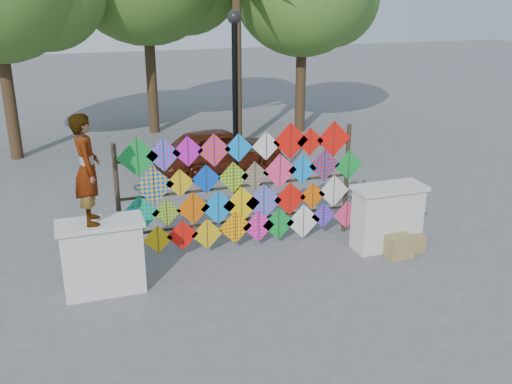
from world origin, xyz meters
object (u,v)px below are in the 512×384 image
at_px(sedan, 220,149).
at_px(lamppost, 235,100).
at_px(vendor_woman, 87,169).
at_px(kite_rack, 246,189).

distance_m(sedan, lamppost, 4.35).
xyz_separation_m(vendor_woman, lamppost, (3.11, 2.20, 0.52)).
height_order(kite_rack, lamppost, lamppost).
bearing_deg(sedan, kite_rack, 159.89).
distance_m(kite_rack, vendor_woman, 3.19).
bearing_deg(kite_rack, lamppost, 81.02).
relative_size(sedan, lamppost, 0.81).
bearing_deg(vendor_woman, lamppost, -54.43).
distance_m(vendor_woman, lamppost, 3.84).
relative_size(vendor_woman, sedan, 0.49).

